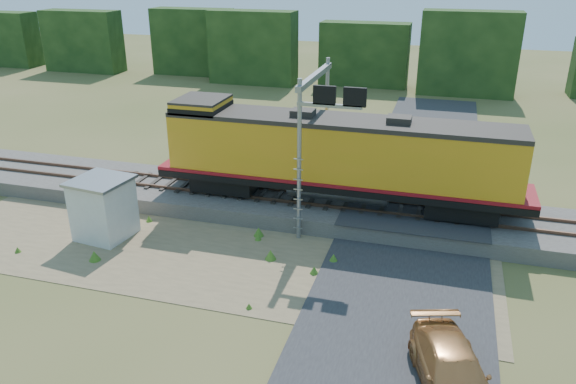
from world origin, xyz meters
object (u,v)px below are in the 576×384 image
(signal_gantry, at_px, (319,112))
(car, at_px, (453,373))
(locomotive, at_px, (334,156))
(shed, at_px, (103,208))

(signal_gantry, bearing_deg, car, -57.70)
(locomotive, bearing_deg, car, -61.60)
(shed, distance_m, signal_gantry, 11.12)
(car, bearing_deg, locomotive, 101.16)
(signal_gantry, bearing_deg, locomotive, 48.20)
(locomotive, relative_size, signal_gantry, 2.44)
(locomotive, relative_size, shed, 6.33)
(car, bearing_deg, signal_gantry, 105.06)
(locomotive, xyz_separation_m, shed, (-9.89, -5.17, -1.84))
(signal_gantry, distance_m, car, 13.61)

